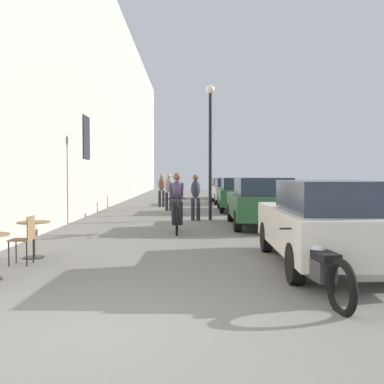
{
  "coord_description": "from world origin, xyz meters",
  "views": [
    {
      "loc": [
        0.85,
        -4.54,
        1.64
      ],
      "look_at": [
        1.02,
        16.47,
        0.84
      ],
      "focal_mm": 41.7,
      "sensor_mm": 36.0,
      "label": 1
    }
  ],
  "objects_px": {
    "pedestrian_far": "(169,190)",
    "parked_car_second": "(260,201)",
    "pedestrian_near": "(196,194)",
    "pedestrian_mid": "(177,193)",
    "cafe_chair_mid_toward_street": "(25,237)",
    "parked_motorcycle": "(317,267)",
    "cyclist_on_bicycle": "(177,204)",
    "parked_car_third": "(238,194)",
    "parked_car_fourth": "(228,190)",
    "pedestrian_furthest": "(161,188)",
    "parked_car_fifth": "(223,188)",
    "street_lamp": "(210,135)",
    "cafe_table_mid": "(34,232)",
    "parked_car_nearest": "(326,222)"
  },
  "relations": [
    {
      "from": "pedestrian_far",
      "to": "parked_car_second",
      "type": "height_order",
      "value": "pedestrian_far"
    },
    {
      "from": "pedestrian_near",
      "to": "pedestrian_mid",
      "type": "xyz_separation_m",
      "value": [
        -0.72,
        2.35,
        -0.05
      ]
    },
    {
      "from": "cafe_chair_mid_toward_street",
      "to": "parked_motorcycle",
      "type": "height_order",
      "value": "cafe_chair_mid_toward_street"
    },
    {
      "from": "cyclist_on_bicycle",
      "to": "parked_motorcycle",
      "type": "bearing_deg",
      "value": -73.14
    },
    {
      "from": "cafe_chair_mid_toward_street",
      "to": "parked_car_third",
      "type": "bearing_deg",
      "value": 66.46
    },
    {
      "from": "pedestrian_near",
      "to": "pedestrian_far",
      "type": "distance_m",
      "value": 4.73
    },
    {
      "from": "parked_car_fourth",
      "to": "cyclist_on_bicycle",
      "type": "bearing_deg",
      "value": -101.37
    },
    {
      "from": "pedestrian_furthest",
      "to": "parked_car_fourth",
      "type": "bearing_deg",
      "value": 36.78
    },
    {
      "from": "parked_car_second",
      "to": "parked_car_third",
      "type": "relative_size",
      "value": 1.02
    },
    {
      "from": "pedestrian_furthest",
      "to": "parked_car_third",
      "type": "relative_size",
      "value": 0.39
    },
    {
      "from": "parked_car_second",
      "to": "parked_car_fifth",
      "type": "bearing_deg",
      "value": 89.65
    },
    {
      "from": "cafe_chair_mid_toward_street",
      "to": "parked_car_third",
      "type": "relative_size",
      "value": 0.21
    },
    {
      "from": "parked_car_fifth",
      "to": "parked_car_second",
      "type": "bearing_deg",
      "value": -90.35
    },
    {
      "from": "pedestrian_mid",
      "to": "street_lamp",
      "type": "height_order",
      "value": "street_lamp"
    },
    {
      "from": "pedestrian_far",
      "to": "parked_car_fourth",
      "type": "distance_m",
      "value": 6.04
    },
    {
      "from": "pedestrian_near",
      "to": "parked_motorcycle",
      "type": "xyz_separation_m",
      "value": [
        1.48,
        -10.13,
        -0.53
      ]
    },
    {
      "from": "cafe_table_mid",
      "to": "cyclist_on_bicycle",
      "type": "xyz_separation_m",
      "value": [
        2.74,
        3.93,
        0.29
      ]
    },
    {
      "from": "parked_car_nearest",
      "to": "parked_car_third",
      "type": "height_order",
      "value": "parked_car_nearest"
    },
    {
      "from": "cafe_chair_mid_toward_street",
      "to": "parked_car_second",
      "type": "height_order",
      "value": "parked_car_second"
    },
    {
      "from": "pedestrian_furthest",
      "to": "parked_motorcycle",
      "type": "relative_size",
      "value": 0.8
    },
    {
      "from": "street_lamp",
      "to": "parked_motorcycle",
      "type": "bearing_deg",
      "value": -84.79
    },
    {
      "from": "street_lamp",
      "to": "parked_car_fourth",
      "type": "xyz_separation_m",
      "value": [
        1.5,
        9.53,
        -2.35
      ]
    },
    {
      "from": "pedestrian_mid",
      "to": "parked_car_fifth",
      "type": "xyz_separation_m",
      "value": [
        2.85,
        12.64,
        -0.14
      ]
    },
    {
      "from": "pedestrian_furthest",
      "to": "street_lamp",
      "type": "height_order",
      "value": "street_lamp"
    },
    {
      "from": "pedestrian_furthest",
      "to": "parked_car_fourth",
      "type": "height_order",
      "value": "pedestrian_furthest"
    },
    {
      "from": "parked_car_fourth",
      "to": "parked_car_fifth",
      "type": "bearing_deg",
      "value": 89.01
    },
    {
      "from": "cafe_table_mid",
      "to": "cafe_chair_mid_toward_street",
      "type": "relative_size",
      "value": 0.81
    },
    {
      "from": "cafe_table_mid",
      "to": "parked_motorcycle",
      "type": "xyz_separation_m",
      "value": [
        4.8,
        -2.87,
        -0.12
      ]
    },
    {
      "from": "cafe_table_mid",
      "to": "parked_car_fourth",
      "type": "xyz_separation_m",
      "value": [
        5.36,
        16.96,
        0.24
      ]
    },
    {
      "from": "cafe_table_mid",
      "to": "parked_car_fifth",
      "type": "xyz_separation_m",
      "value": [
        5.45,
        22.26,
        0.23
      ]
    },
    {
      "from": "parked_motorcycle",
      "to": "parked_car_fourth",
      "type": "bearing_deg",
      "value": 88.38
    },
    {
      "from": "cafe_chair_mid_toward_street",
      "to": "parked_car_nearest",
      "type": "xyz_separation_m",
      "value": [
        5.44,
        -0.21,
        0.28
      ]
    },
    {
      "from": "pedestrian_near",
      "to": "parked_motorcycle",
      "type": "height_order",
      "value": "pedestrian_near"
    },
    {
      "from": "pedestrian_far",
      "to": "parked_car_fourth",
      "type": "bearing_deg",
      "value": 57.9
    },
    {
      "from": "pedestrian_furthest",
      "to": "parked_car_fifth",
      "type": "bearing_deg",
      "value": 64.87
    },
    {
      "from": "pedestrian_furthest",
      "to": "parked_car_nearest",
      "type": "distance_m",
      "value": 15.57
    },
    {
      "from": "parked_car_fourth",
      "to": "parked_car_fifth",
      "type": "relative_size",
      "value": 1.01
    },
    {
      "from": "parked_car_second",
      "to": "pedestrian_mid",
      "type": "bearing_deg",
      "value": 122.69
    },
    {
      "from": "parked_car_third",
      "to": "parked_car_fifth",
      "type": "distance_m",
      "value": 10.84
    },
    {
      "from": "cafe_chair_mid_toward_street",
      "to": "pedestrian_mid",
      "type": "distance_m",
      "value": 10.6
    },
    {
      "from": "cyclist_on_bicycle",
      "to": "parked_motorcycle",
      "type": "xyz_separation_m",
      "value": [
        2.06,
        -6.8,
        -0.41
      ]
    },
    {
      "from": "parked_car_second",
      "to": "parked_car_third",
      "type": "height_order",
      "value": "parked_car_second"
    },
    {
      "from": "pedestrian_far",
      "to": "parked_car_fifth",
      "type": "xyz_separation_m",
      "value": [
        3.3,
        10.41,
        -0.21
      ]
    },
    {
      "from": "cyclist_on_bicycle",
      "to": "pedestrian_mid",
      "type": "relative_size",
      "value": 1.11
    },
    {
      "from": "cafe_chair_mid_toward_street",
      "to": "parked_car_third",
      "type": "distance_m",
      "value": 13.19
    },
    {
      "from": "pedestrian_mid",
      "to": "pedestrian_furthest",
      "type": "distance_m",
      "value": 4.68
    },
    {
      "from": "parked_motorcycle",
      "to": "cyclist_on_bicycle",
      "type": "bearing_deg",
      "value": 106.86
    },
    {
      "from": "parked_car_third",
      "to": "parked_car_fourth",
      "type": "xyz_separation_m",
      "value": [
        0.01,
        5.54,
        -0.03
      ]
    },
    {
      "from": "parked_car_second",
      "to": "parked_motorcycle",
      "type": "relative_size",
      "value": 2.07
    },
    {
      "from": "parked_car_nearest",
      "to": "parked_car_third",
      "type": "distance_m",
      "value": 12.31
    }
  ]
}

